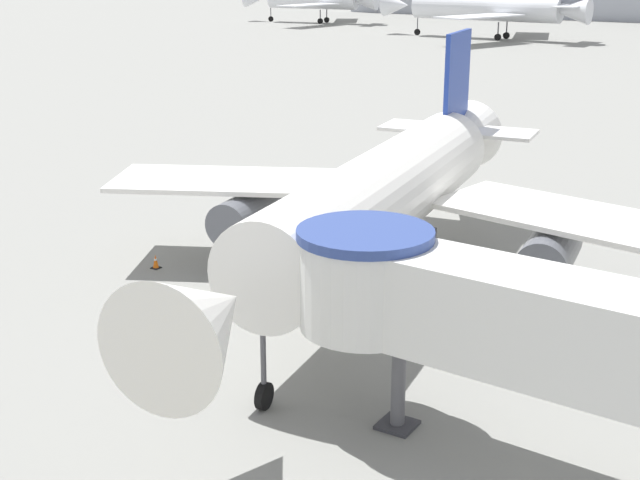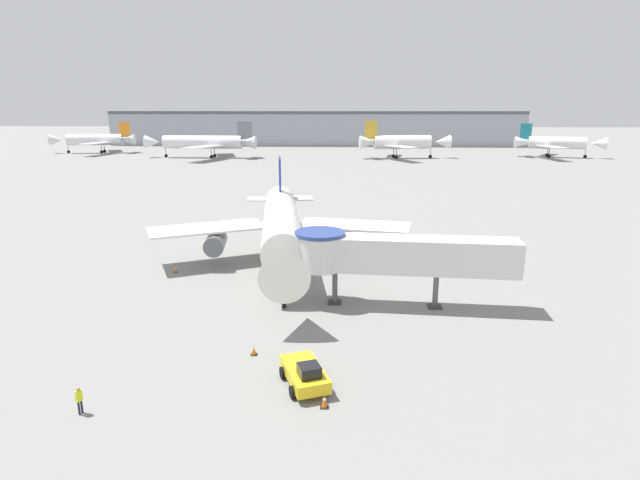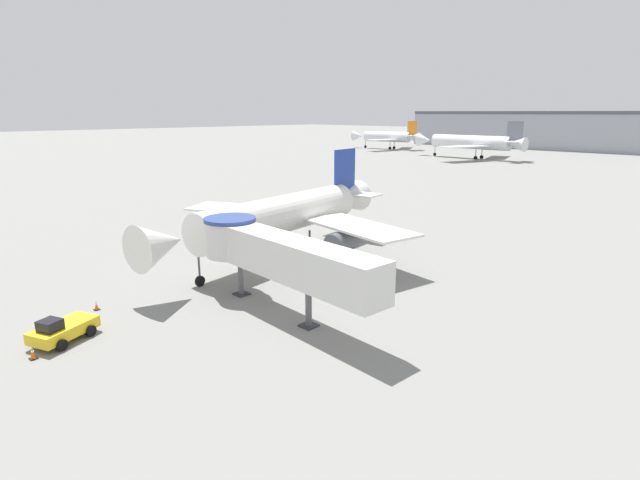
{
  "view_description": "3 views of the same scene",
  "coord_description": "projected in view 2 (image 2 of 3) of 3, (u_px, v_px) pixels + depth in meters",
  "views": [
    {
      "loc": [
        15.49,
        -31.39,
        13.83
      ],
      "look_at": [
        -1.59,
        -3.79,
        3.36
      ],
      "focal_mm": 50.0,
      "sensor_mm": 36.0,
      "label": 1
    },
    {
      "loc": [
        5.76,
        -48.64,
        15.79
      ],
      "look_at": [
        3.0,
        -0.51,
        3.03
      ],
      "focal_mm": 28.0,
      "sensor_mm": 36.0,
      "label": 2
    },
    {
      "loc": [
        35.56,
        -31.99,
        14.17
      ],
      "look_at": [
        5.26,
        -1.09,
        3.06
      ],
      "focal_mm": 28.0,
      "sensor_mm": 36.0,
      "label": 3
    }
  ],
  "objects": [
    {
      "name": "ground_plane",
      "position": [
        291.0,
        267.0,
        51.31
      ],
      "size": [
        800.0,
        800.0,
        0.0
      ],
      "primitive_type": "plane",
      "color": "gray"
    },
    {
      "name": "main_airplane",
      "position": [
        282.0,
        226.0,
        50.4
      ],
      "size": [
        27.74,
        30.74,
        10.12
      ],
      "rotation": [
        0.0,
        0.0,
        0.14
      ],
      "color": "white",
      "rests_on": "ground_plane"
    },
    {
      "name": "jet_bridge",
      "position": [
        389.0,
        254.0,
        40.19
      ],
      "size": [
        17.91,
        4.31,
        6.11
      ],
      "rotation": [
        0.0,
        0.0,
        -0.06
      ],
      "color": "silver",
      "rests_on": "ground_plane"
    },
    {
      "name": "pushback_tug_yellow",
      "position": [
        305.0,
        374.0,
        29.12
      ],
      "size": [
        3.35,
        4.51,
        1.75
      ],
      "rotation": [
        0.0,
        0.0,
        0.38
      ],
      "color": "yellow",
      "rests_on": "ground_plane"
    },
    {
      "name": "traffic_cone_apron_front",
      "position": [
        324.0,
        401.0,
        27.11
      ],
      "size": [
        0.45,
        0.45,
        0.75
      ],
      "color": "black",
      "rests_on": "ground_plane"
    },
    {
      "name": "traffic_cone_near_nose",
      "position": [
        254.0,
        350.0,
        32.91
      ],
      "size": [
        0.41,
        0.41,
        0.68
      ],
      "color": "black",
      "rests_on": "ground_plane"
    },
    {
      "name": "traffic_cone_port_wing",
      "position": [
        175.0,
        270.0,
        49.41
      ],
      "size": [
        0.4,
        0.4,
        0.66
      ],
      "color": "black",
      "rests_on": "ground_plane"
    },
    {
      "name": "ground_crew_marshaller",
      "position": [
        79.0,
        398.0,
        26.37
      ],
      "size": [
        0.3,
        0.36,
        1.61
      ],
      "rotation": [
        0.0,
        0.0,
        4.22
      ],
      "color": "#1E2338",
      "rests_on": "ground_plane"
    },
    {
      "name": "background_jet_teal_tail",
      "position": [
        555.0,
        143.0,
        163.92
      ],
      "size": [
        27.81,
        30.61,
        10.9
      ],
      "rotation": [
        0.0,
        0.0,
        1.34
      ],
      "color": "white",
      "rests_on": "ground_plane"
    },
    {
      "name": "background_jet_orange_tail",
      "position": [
        97.0,
        140.0,
        180.07
      ],
      "size": [
        29.59,
        31.67,
        10.96
      ],
      "rotation": [
        0.0,
        0.0,
        -1.4
      ],
      "color": "silver",
      "rests_on": "ground_plane"
    },
    {
      "name": "background_jet_gray_tail",
      "position": [
        205.0,
        142.0,
        162.68
      ],
      "size": [
        36.82,
        35.84,
        11.65
      ],
      "rotation": [
        0.0,
        0.0,
        -1.59
      ],
      "color": "silver",
      "rests_on": "ground_plane"
    },
    {
      "name": "background_jet_gold_tail",
      "position": [
        401.0,
        142.0,
        160.81
      ],
      "size": [
        29.88,
        30.07,
        11.94
      ],
      "rotation": [
        0.0,
        0.0,
        1.71
      ],
      "color": "white",
      "rests_on": "ground_plane"
    },
    {
      "name": "terminal_building",
      "position": [
        315.0,
        128.0,
        218.84
      ],
      "size": [
        176.77,
        18.91,
        14.6
      ],
      "color": "#999EA8",
      "rests_on": "ground_plane"
    }
  ]
}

